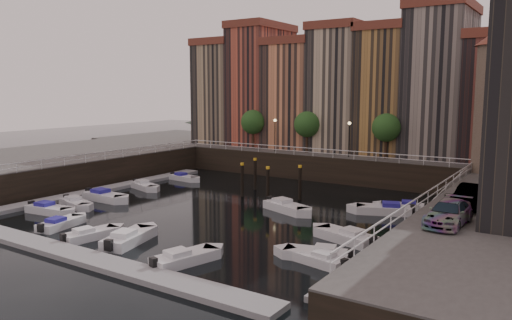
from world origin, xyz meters
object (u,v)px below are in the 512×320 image
Objects in this scene: boat_left_2 at (104,196)px; car_b at (471,198)px; corner_tower at (502,96)px; gangway at (453,189)px; mooring_pilings at (266,181)px; boat_left_1 at (75,203)px; boat_left_0 at (49,209)px; car_c at (449,215)px; car_a at (509,172)px.

boat_left_2 is 33.41m from car_b.
gangway is (-2.90, -4.50, -8.28)m from corner_tower.
mooring_pilings is 1.54× the size of boat_left_1.
boat_left_0 is 0.99× the size of car_c.
corner_tower is 40.71m from boat_left_1.
boat_left_0 is at bearing -171.37° from car_c.
boat_left_2 is at bearing 84.13° from boat_left_0.
gangway is 17.64m from car_c.
car_b reaches higher than gangway.
car_c is (20.45, -12.80, 2.04)m from mooring_pilings.
corner_tower is at bearing 31.18° from boat_left_0.
mooring_pilings is (-20.04, -8.94, -8.54)m from corner_tower.
boat_left_0 reaches higher than boat_left_1.
car_b is at bearing -87.71° from corner_tower.
car_b is (33.18, 5.90, 3.41)m from boat_left_1.
mooring_pilings is 1.44× the size of car_c.
car_b is at bearing -77.97° from car_a.
boat_left_1 is at bearing 85.93° from boat_left_0.
car_b is at bearing 23.53° from boat_left_1.
car_a reaches higher than boat_left_0.
mooring_pilings is 16.11m from boat_left_2.
car_b is 0.95× the size of car_c.
corner_tower is at bearing 128.39° from car_a.
car_b is at bearing -73.49° from gangway.
corner_tower is 38.93m from boat_left_2.
car_a is at bearing 16.77° from gangway.
boat_left_0 is 1.13× the size of car_a.
car_a reaches higher than boat_left_1.
car_a is (1.38, -3.21, -6.48)m from corner_tower.
boat_left_1 is 0.88× the size of boat_left_2.
car_b is (20.70, -7.58, 2.10)m from mooring_pilings.
gangway is 1.86× the size of boat_left_1.
boat_left_0 is 40.48m from car_a.
boat_left_2 reaches higher than boat_left_0.
corner_tower is 3.08× the size of boat_left_1.
corner_tower reaches higher than car_b.
boat_left_2 is (-32.48, -19.09, -9.80)m from corner_tower.
car_a is 18.55m from car_c.
corner_tower is 7.36m from car_a.
car_b reaches higher than boat_left_0.
car_c is at bearing -3.64° from boat_left_2.
boat_left_2 is at bearing 177.84° from car_c.
car_a reaches higher than car_c.
gangway is 1.76× the size of boat_left_0.
mooring_pilings is 22.15m from car_b.
corner_tower is at bearing 24.03° from mooring_pilings.
boat_left_1 is 1.07× the size of car_a.
corner_tower is 9.86m from gangway.
boat_left_1 is (-29.62, -17.92, -1.58)m from gangway.
corner_tower is 3.30× the size of car_a.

